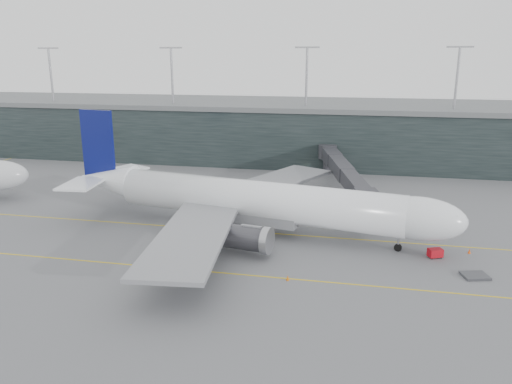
# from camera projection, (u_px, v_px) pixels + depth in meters

# --- Properties ---
(ground) EXTENTS (320.00, 320.00, 0.00)m
(ground) POSITION_uv_depth(u_px,v_px,m) (243.00, 223.00, 84.07)
(ground) COLOR #525156
(ground) RESTS_ON ground
(taxiline_a) EXTENTS (160.00, 0.25, 0.02)m
(taxiline_a) POSITION_uv_depth(u_px,v_px,m) (238.00, 231.00, 80.29)
(taxiline_a) COLOR gold
(taxiline_a) RESTS_ON ground
(taxiline_b) EXTENTS (160.00, 0.25, 0.02)m
(taxiline_b) POSITION_uv_depth(u_px,v_px,m) (209.00, 272.00, 65.18)
(taxiline_b) COLOR gold
(taxiline_b) RESTS_ON ground
(taxiline_lead_main) EXTENTS (0.25, 60.00, 0.02)m
(taxiline_lead_main) POSITION_uv_depth(u_px,v_px,m) (289.00, 194.00, 101.98)
(taxiline_lead_main) COLOR gold
(taxiline_lead_main) RESTS_ON ground
(terminal) EXTENTS (240.00, 36.00, 29.00)m
(terminal) POSITION_uv_depth(u_px,v_px,m) (291.00, 130.00, 136.83)
(terminal) COLOR black
(terminal) RESTS_ON ground
(main_aircraft) EXTENTS (64.96, 60.31, 18.27)m
(main_aircraft) POSITION_uv_depth(u_px,v_px,m) (254.00, 201.00, 78.67)
(main_aircraft) COLOR white
(main_aircraft) RESTS_ON ground
(jet_bridge) EXTENTS (13.07, 45.19, 6.95)m
(jet_bridge) POSITION_uv_depth(u_px,v_px,m) (346.00, 167.00, 102.24)
(jet_bridge) COLOR #2D2D32
(jet_bridge) RESTS_ON ground
(gse_cart) EXTENTS (2.25, 1.88, 1.31)m
(gse_cart) POSITION_uv_depth(u_px,v_px,m) (435.00, 253.00, 69.55)
(gse_cart) COLOR #B30C17
(gse_cart) RESTS_ON ground
(baggage_dolly) EXTENTS (3.71, 3.27, 0.32)m
(baggage_dolly) POSITION_uv_depth(u_px,v_px,m) (475.00, 276.00, 63.57)
(baggage_dolly) COLOR #37383C
(baggage_dolly) RESTS_ON ground
(uld_a) EXTENTS (2.34, 2.03, 1.86)m
(uld_a) POSITION_uv_depth(u_px,v_px,m) (237.00, 200.00, 93.92)
(uld_a) COLOR #39393E
(uld_a) RESTS_ON ground
(uld_b) EXTENTS (2.67, 2.40, 2.01)m
(uld_b) POSITION_uv_depth(u_px,v_px,m) (238.00, 197.00, 95.42)
(uld_b) COLOR #39393E
(uld_b) RESTS_ON ground
(uld_c) EXTENTS (2.06, 1.66, 1.84)m
(uld_c) POSITION_uv_depth(u_px,v_px,m) (248.00, 200.00, 93.85)
(uld_c) COLOR #39393E
(uld_c) RESTS_ON ground
(cone_nose) EXTENTS (0.44, 0.44, 0.70)m
(cone_nose) POSITION_uv_depth(u_px,v_px,m) (469.00, 251.00, 71.14)
(cone_nose) COLOR #F6520D
(cone_nose) RESTS_ON ground
(cone_wing_stbd) EXTENTS (0.43, 0.43, 0.68)m
(cone_wing_stbd) POSITION_uv_depth(u_px,v_px,m) (288.00, 278.00, 62.60)
(cone_wing_stbd) COLOR #D4640B
(cone_wing_stbd) RESTS_ON ground
(cone_wing_port) EXTENTS (0.42, 0.42, 0.67)m
(cone_wing_port) POSITION_uv_depth(u_px,v_px,m) (308.00, 207.00, 91.84)
(cone_wing_port) COLOR #FD440E
(cone_wing_port) RESTS_ON ground
(cone_tail) EXTENTS (0.43, 0.43, 0.68)m
(cone_tail) POSITION_uv_depth(u_px,v_px,m) (165.00, 244.00, 73.95)
(cone_tail) COLOR orange
(cone_tail) RESTS_ON ground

